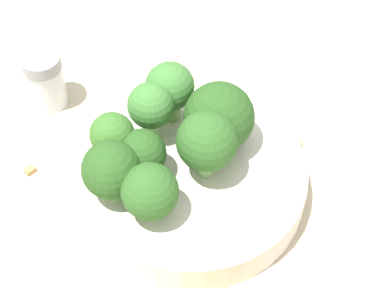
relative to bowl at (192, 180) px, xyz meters
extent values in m
plane|color=beige|center=(0.00, 0.00, -0.02)|extent=(3.00, 3.00, 0.00)
cylinder|color=silver|center=(0.00, 0.00, 0.00)|extent=(0.19, 0.19, 0.03)
cylinder|color=#84AD66|center=(0.01, 0.00, 0.03)|extent=(0.02, 0.02, 0.03)
sphere|color=#2D5B23|center=(0.01, 0.00, 0.06)|extent=(0.05, 0.05, 0.05)
cylinder|color=#7A9E5B|center=(-0.04, -0.02, 0.03)|extent=(0.03, 0.03, 0.02)
sphere|color=#28511E|center=(-0.04, -0.02, 0.04)|extent=(0.04, 0.04, 0.04)
cylinder|color=#7A9E5B|center=(0.01, 0.03, 0.03)|extent=(0.02, 0.02, 0.02)
sphere|color=#28511E|center=(0.01, 0.03, 0.05)|extent=(0.06, 0.06, 0.06)
cylinder|color=#8EB770|center=(-0.02, -0.05, 0.03)|extent=(0.02, 0.02, 0.02)
sphere|color=#2D5B23|center=(-0.02, -0.05, 0.05)|extent=(0.04, 0.04, 0.04)
cylinder|color=#7A9E5B|center=(-0.06, -0.01, 0.03)|extent=(0.02, 0.02, 0.03)
sphere|color=#386B28|center=(-0.06, -0.01, 0.05)|extent=(0.04, 0.04, 0.04)
cylinder|color=#8EB770|center=(-0.04, 0.03, 0.03)|extent=(0.02, 0.02, 0.03)
sphere|color=#3D7533|center=(-0.04, 0.03, 0.05)|extent=(0.04, 0.04, 0.04)
cylinder|color=#8EB770|center=(-0.05, -0.04, 0.03)|extent=(0.02, 0.02, 0.02)
sphere|color=#28511E|center=(-0.05, -0.04, 0.05)|extent=(0.05, 0.05, 0.05)
cylinder|color=#84AD66|center=(-0.04, 0.05, 0.03)|extent=(0.02, 0.02, 0.03)
sphere|color=#3D7533|center=(-0.04, 0.05, 0.05)|extent=(0.04, 0.04, 0.04)
cylinder|color=silver|center=(-0.16, 0.06, 0.01)|extent=(0.04, 0.04, 0.05)
cylinder|color=gray|center=(-0.16, 0.06, 0.04)|extent=(0.04, 0.04, 0.01)
cube|color=#AD7F4C|center=(-0.14, -0.02, -0.01)|extent=(0.01, 0.01, 0.01)
cube|color=tan|center=(0.08, 0.08, -0.01)|extent=(0.00, 0.01, 0.01)
camera|label=1|loc=(0.09, -0.31, 0.44)|focal=60.00mm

